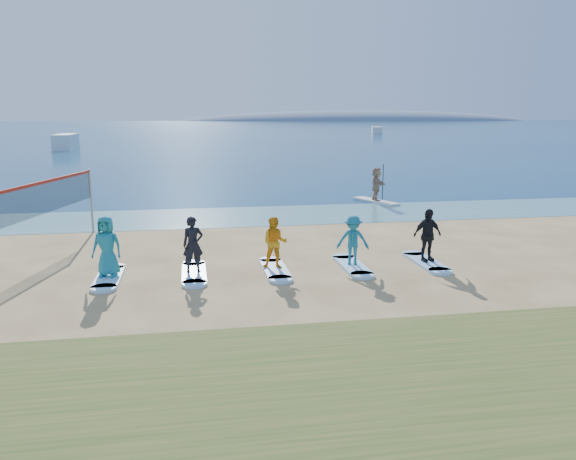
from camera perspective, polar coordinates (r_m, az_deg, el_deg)
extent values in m
plane|color=tan|center=(15.69, 1.96, -5.39)|extent=(600.00, 600.00, 0.00)
plane|color=teal|center=(25.77, -2.82, 1.47)|extent=(600.00, 600.00, 0.00)
plane|color=navy|center=(174.75, -9.01, 10.20)|extent=(600.00, 600.00, 0.00)
ellipsoid|color=slate|center=(329.63, 7.57, 10.96)|extent=(220.00, 56.00, 18.00)
cylinder|color=gray|center=(23.26, -19.38, 2.78)|extent=(0.09, 0.09, 2.50)
cube|color=black|center=(19.20, -24.90, 2.51)|extent=(2.29, 8.72, 1.00)
cube|color=#AF2312|center=(19.13, -25.03, 4.05)|extent=(2.31, 8.73, 0.10)
cube|color=silver|center=(29.97, 8.91, 2.90)|extent=(1.76, 3.05, 0.12)
imported|color=tan|center=(29.84, 8.97, 4.65)|extent=(0.56, 1.61, 1.72)
cube|color=silver|center=(78.44, -21.59, 7.64)|extent=(2.26, 7.07, 1.92)
cube|color=silver|center=(125.29, 8.99, 9.59)|extent=(3.26, 5.47, 1.58)
cube|color=#A4D9FF|center=(16.84, -17.73, -4.60)|extent=(0.70, 2.20, 0.09)
imported|color=teal|center=(16.61, -17.93, -1.58)|extent=(0.96, 0.75, 1.73)
cube|color=#A4D9FF|center=(16.67, -9.53, -4.35)|extent=(0.70, 2.20, 0.09)
imported|color=black|center=(16.45, -9.63, -1.46)|extent=(0.64, 0.47, 1.64)
cube|color=#A4D9FF|center=(16.84, -1.33, -4.02)|extent=(0.70, 2.20, 0.09)
imported|color=orange|center=(16.63, -1.34, -1.31)|extent=(0.86, 0.73, 1.55)
cube|color=#A4D9FF|center=(17.34, 6.54, -3.62)|extent=(0.70, 2.20, 0.09)
imported|color=#1B6F87|center=(17.15, 6.61, -1.04)|extent=(1.10, 0.83, 1.52)
cube|color=#A4D9FF|center=(18.15, 13.83, -3.19)|extent=(0.70, 2.20, 0.09)
imported|color=black|center=(17.95, 13.97, -0.50)|extent=(1.03, 0.57, 1.65)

